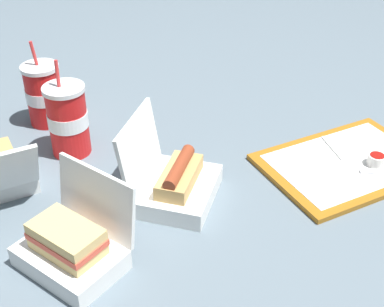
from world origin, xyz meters
The scene contains 8 objects.
ground_plane centered at (0.00, 0.00, 0.00)m, with size 3.20×3.20×0.00m, color slate.
food_tray centered at (-0.36, 0.12, 0.01)m, with size 0.38×0.28×0.01m.
ketchup_cup centered at (-0.41, 0.16, 0.03)m, with size 0.04×0.04×0.02m.
napkin_stack centered at (-0.40, 0.07, 0.02)m, with size 0.10×0.10×0.00m, color white.
clamshell_hotdog_back centered at (0.04, 0.07, 0.04)m, with size 0.24×0.24×0.18m.
clamshell_sandwich_right centered at (0.28, 0.16, 0.04)m, with size 0.22×0.23×0.16m.
soda_cup_front centered at (0.21, -0.36, 0.08)m, with size 0.09×0.09×0.22m.
soda_cup_center centered at (0.19, -0.20, 0.09)m, with size 0.09×0.09×0.23m.
Camera 1 is at (0.38, 0.88, 0.69)m, focal length 50.00 mm.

